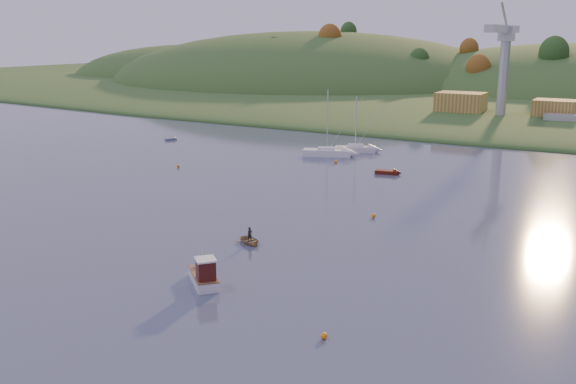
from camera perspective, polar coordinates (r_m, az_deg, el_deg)
The scene contains 22 objects.
ground at distance 50.03m, azimuth -14.39°, elevation -11.22°, with size 500.00×500.00×0.00m, color #39475D.
far_shore at distance 264.87m, azimuth 22.76°, elevation 8.30°, with size 620.00×220.00×1.50m, color #314C1E.
shore_slope at distance 200.78m, azimuth 20.35°, elevation 7.06°, with size 640.00×150.00×7.00m, color #314C1E.
hill_left_far at distance 313.74m, azimuth -8.40°, elevation 9.93°, with size 120.00×100.00×32.00m, color #314C1E.
hill_left at distance 263.12m, azimuth 1.83°, elevation 9.33°, with size 170.00×140.00×44.00m, color #314C1E.
hillside_trees at distance 220.44m, azimuth 21.24°, elevation 7.52°, with size 280.00×50.00×32.00m, color #264819, non-canonical shape.
wharf at distance 157.69m, azimuth 19.52°, elevation 5.93°, with size 42.00×16.00×2.40m, color slate.
shed_west at distance 161.01m, azimuth 15.11°, elevation 7.69°, with size 11.00×8.00×4.80m, color olive.
shed_east at distance 158.11m, azimuth 22.61°, elevation 6.85°, with size 9.00×7.00×4.00m, color olive.
dock_crane at distance 153.51m, azimuth 18.63°, elevation 11.80°, with size 3.20×28.00×20.30m.
fishing_boat at distance 56.14m, azimuth -7.63°, elevation -7.17°, with size 5.41×5.13×3.63m.
sailboat_near at distance 117.14m, azimuth 6.01°, elevation 3.89°, with size 7.55×4.83×10.09m.
sailboat_far at distance 112.73m, azimuth 3.49°, elevation 3.58°, with size 8.71×5.16×11.59m.
canoe at distance 65.73m, azimuth -3.40°, elevation -4.35°, with size 2.20×3.09×0.64m, color #987F54.
paddler at distance 65.60m, azimuth -3.40°, elevation -3.99°, with size 0.55×0.36×1.51m, color black.
red_tender at distance 99.11m, azimuth 9.20°, elevation 1.72°, with size 4.23×2.14×1.37m.
grey_dinghy at distance 132.01m, azimuth -10.19°, elevation 4.66°, with size 2.19×2.77×0.99m.
work_vessel at distance 152.31m, azimuth 22.95°, elevation 5.45°, with size 15.62×6.65×3.91m.
buoy_0 at distance 46.17m, azimuth 3.22°, elevation -12.64°, with size 0.50×0.50×0.50m, color orange.
buoy_1 at distance 75.43m, azimuth 7.62°, elevation -2.10°, with size 0.50×0.50×0.50m, color orange.
buoy_2 at distance 104.30m, azimuth -9.73°, elevation 2.29°, with size 0.50×0.50×0.50m, color orange.
buoy_3 at distance 106.86m, azimuth 4.28°, elevation 2.73°, with size 0.50×0.50×0.50m, color orange.
Camera 1 is at (32.24, -32.07, 20.85)m, focal length 40.00 mm.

